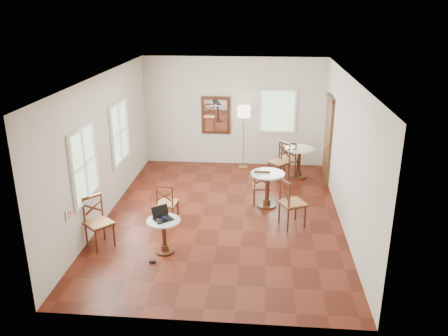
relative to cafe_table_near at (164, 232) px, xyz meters
name	(u,v)px	position (x,y,z in m)	size (l,w,h in m)	color
ground	(223,216)	(0.94, 1.59, -0.40)	(7.00, 7.00, 0.00)	#551B0E
room_shell	(221,128)	(0.88, 1.87, 1.49)	(5.02, 7.02, 3.01)	beige
cafe_table_near	(164,232)	(0.00, 0.00, 0.00)	(0.62, 0.62, 0.65)	#472311
cafe_table_mid	(267,186)	(1.88, 2.20, 0.09)	(0.76, 0.76, 0.80)	#472311
cafe_table_back	(299,159)	(2.72, 4.12, 0.09)	(0.76, 0.76, 0.80)	#472311
chair_near_a	(167,203)	(-0.19, 1.19, 0.04)	(0.45, 0.45, 0.89)	#472311
chair_near_b	(98,222)	(-1.27, 0.13, 0.09)	(0.64, 0.64, 0.98)	#472311
chair_mid_a	(261,186)	(1.75, 2.33, 0.02)	(0.41, 0.41, 0.85)	#472311
chair_mid_b	(291,203)	(2.37, 1.28, 0.11)	(0.63, 0.63, 1.02)	#472311
chair_back_a	(290,159)	(2.48, 4.17, 0.08)	(0.55, 0.55, 0.98)	#472311
chair_back_b	(280,162)	(2.21, 3.91, 0.08)	(0.64, 0.64, 0.98)	#472311
floor_lamp	(244,116)	(1.23, 4.74, 1.07)	(0.34, 0.34, 1.74)	#BF8C3F
laptop	(162,216)	(-0.03, 0.04, 0.31)	(0.42, 0.42, 0.23)	black
mouse	(157,219)	(-0.12, -0.02, 0.27)	(0.10, 0.06, 0.04)	black
navy_mug	(165,219)	(0.03, -0.03, 0.29)	(0.10, 0.07, 0.08)	black
water_glass	(158,221)	(-0.06, -0.17, 0.30)	(0.06, 0.06, 0.11)	white
power_adapter	(152,262)	(-0.14, -0.40, -0.38)	(0.10, 0.06, 0.04)	black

